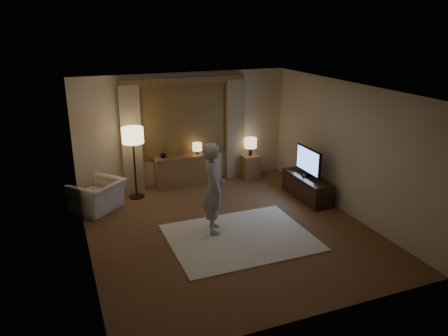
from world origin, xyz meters
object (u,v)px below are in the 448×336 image
armchair (98,196)px  tv_stand (307,188)px  sideboard (181,172)px  person (214,188)px  side_table (250,166)px

armchair → tv_stand: armchair is taller
sideboard → armchair: size_ratio=1.26×
armchair → person: (1.87, -1.78, 0.55)m
armchair → person: bearing=95.0°
sideboard → tv_stand: sideboard is taller
sideboard → side_table: sideboard is taller
tv_stand → person: 2.61m
armchair → person: 2.64m
armchair → person: size_ratio=0.57×
sideboard → armchair: (-1.98, -0.70, -0.04)m
side_table → tv_stand: side_table is taller
armchair → sideboard: bearing=158.0°
side_table → person: 3.11m
armchair → tv_stand: bearing=124.9°
side_table → person: bearing=-127.4°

